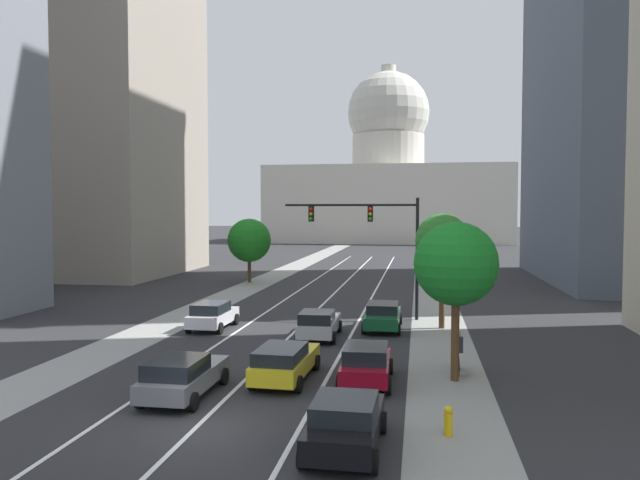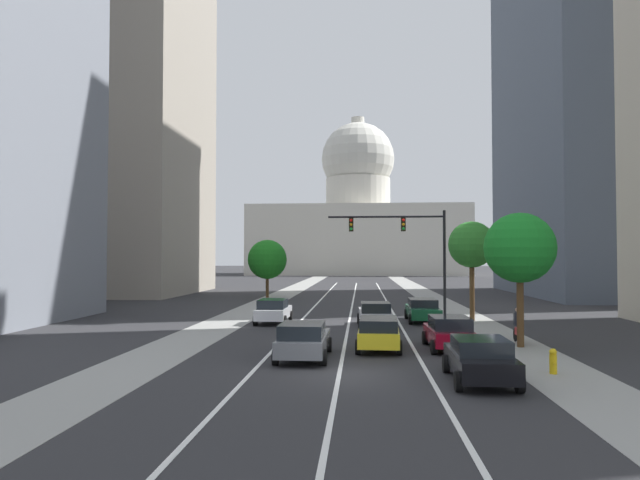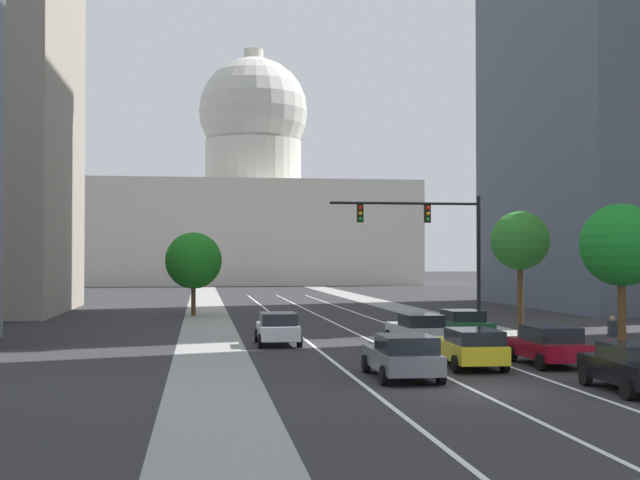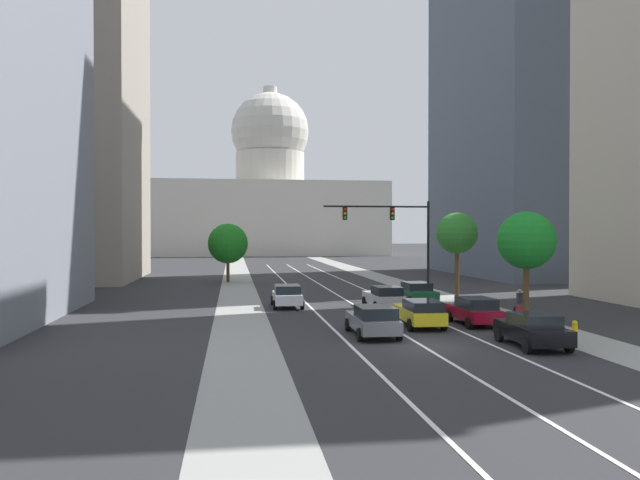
% 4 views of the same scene
% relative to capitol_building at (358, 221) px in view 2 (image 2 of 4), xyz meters
% --- Properties ---
extents(ground_plane, '(400.00, 400.00, 0.00)m').
position_rel_capitol_building_xyz_m(ground_plane, '(0.00, -73.72, -12.81)').
color(ground_plane, '#2B2B2D').
extents(sidewalk_left, '(3.12, 130.00, 0.01)m').
position_rel_capitol_building_xyz_m(sidewalk_left, '(-7.87, -78.72, -12.80)').
color(sidewalk_left, gray).
rests_on(sidewalk_left, ground).
extents(sidewalk_right, '(3.12, 130.00, 0.01)m').
position_rel_capitol_building_xyz_m(sidewalk_right, '(7.87, -78.72, -12.80)').
color(sidewalk_right, gray).
rests_on(sidewalk_right, ground).
extents(lane_stripe_left, '(0.16, 90.00, 0.01)m').
position_rel_capitol_building_xyz_m(lane_stripe_left, '(-3.15, -88.72, -12.80)').
color(lane_stripe_left, white).
rests_on(lane_stripe_left, ground).
extents(lane_stripe_center, '(0.16, 90.00, 0.01)m').
position_rel_capitol_building_xyz_m(lane_stripe_center, '(0.00, -88.72, -12.80)').
color(lane_stripe_center, white).
rests_on(lane_stripe_center, ground).
extents(lane_stripe_right, '(0.16, 90.00, 0.01)m').
position_rel_capitol_building_xyz_m(lane_stripe_right, '(3.15, -88.72, -12.80)').
color(lane_stripe_right, white).
rests_on(lane_stripe_right, ground).
extents(office_tower_far_left, '(19.59, 20.61, 48.45)m').
position_rel_capitol_building_xyz_m(office_tower_far_left, '(-27.94, -71.19, 11.45)').
color(office_tower_far_left, '#9E9384').
rests_on(office_tower_far_left, ground).
extents(office_tower_far_right, '(18.87, 27.47, 56.23)m').
position_rel_capitol_building_xyz_m(office_tower_far_right, '(27.59, -70.54, 15.34)').
color(office_tower_far_right, '#4C5666').
rests_on(office_tower_far_right, ground).
extents(capitol_building, '(50.31, 23.12, 37.65)m').
position_rel_capitol_building_xyz_m(capitol_building, '(0.00, 0.00, 0.00)').
color(capitol_building, beige).
rests_on(capitol_building, ground).
extents(car_green, '(2.09, 4.70, 1.47)m').
position_rel_capitol_building_xyz_m(car_green, '(4.73, -97.29, -12.04)').
color(car_green, '#14512D').
rests_on(car_green, ground).
extents(car_crimson, '(2.08, 4.12, 1.51)m').
position_rel_capitol_building_xyz_m(car_crimson, '(4.73, -108.19, -12.02)').
color(car_crimson, maroon).
rests_on(car_crimson, ground).
extents(car_white, '(2.02, 4.16, 1.53)m').
position_rel_capitol_building_xyz_m(car_white, '(-4.73, -98.87, -12.01)').
color(car_white, silver).
rests_on(car_white, ground).
extents(car_yellow, '(2.12, 4.83, 1.48)m').
position_rel_capitol_building_xyz_m(car_yellow, '(1.57, -108.39, -12.03)').
color(car_yellow, yellow).
rests_on(car_yellow, ground).
extents(car_black, '(2.12, 4.28, 1.49)m').
position_rel_capitol_building_xyz_m(car_black, '(4.73, -114.79, -12.03)').
color(car_black, black).
rests_on(car_black, ground).
extents(car_silver, '(2.13, 4.55, 1.53)m').
position_rel_capitol_building_xyz_m(car_silver, '(1.58, -100.35, -12.02)').
color(car_silver, '#B2B5BA').
rests_on(car_silver, ground).
extents(car_gray, '(2.11, 4.64, 1.52)m').
position_rel_capitol_building_xyz_m(car_gray, '(-1.58, -110.99, -12.02)').
color(car_gray, slate).
rests_on(car_gray, ground).
extents(traffic_signal_mast, '(8.27, 0.39, 7.44)m').
position_rel_capitol_building_xyz_m(traffic_signal_mast, '(4.12, -94.12, -7.42)').
color(traffic_signal_mast, black).
rests_on(traffic_signal_mast, ground).
extents(fire_hydrant, '(0.26, 0.35, 0.91)m').
position_rel_capitol_building_xyz_m(fire_hydrant, '(7.60, -113.26, -12.34)').
color(fire_hydrant, yellow).
rests_on(fire_hydrant, ground).
extents(cyclist, '(0.37, 1.70, 1.72)m').
position_rel_capitol_building_xyz_m(cyclist, '(8.34, -106.07, -11.96)').
color(cyclist, black).
rests_on(cyclist, ground).
extents(street_tree_far_right, '(3.04, 3.04, 6.51)m').
position_rel_capitol_building_xyz_m(street_tree_far_right, '(8.01, -96.56, -7.87)').
color(street_tree_far_right, '#51381E').
rests_on(street_tree_far_right, ground).
extents(street_tree_mid_right, '(3.27, 3.27, 6.24)m').
position_rel_capitol_building_xyz_m(street_tree_mid_right, '(8.13, -107.26, -8.24)').
color(street_tree_mid_right, '#51381E').
rests_on(street_tree_mid_right, ground).
extents(street_tree_mid_left, '(4.03, 4.03, 5.93)m').
position_rel_capitol_building_xyz_m(street_tree_mid_left, '(-8.83, -77.03, -8.90)').
color(street_tree_mid_left, '#51381E').
rests_on(street_tree_mid_left, ground).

